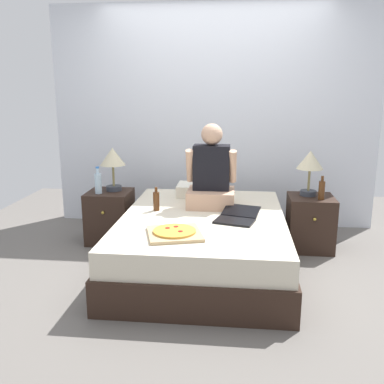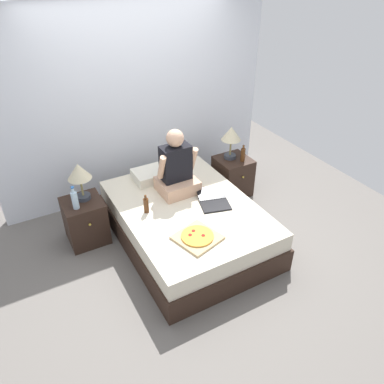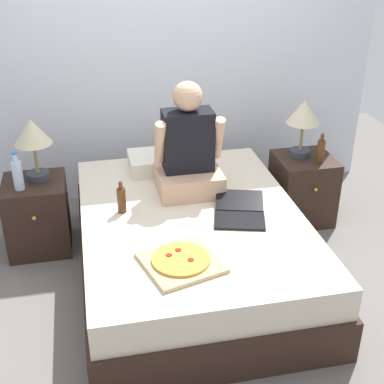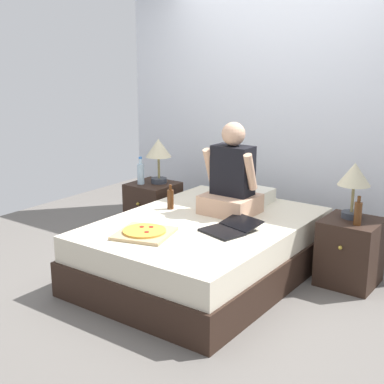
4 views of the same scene
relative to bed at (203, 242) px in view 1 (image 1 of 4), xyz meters
The scene contains 14 objects.
ground_plane 0.24m from the bed, ahead, with size 5.70×5.70×0.00m, color #66605B.
wall_back 1.70m from the bed, 90.00° to the left, with size 3.70×0.12×2.50m, color silver.
bed is the anchor object (origin of this frame).
nightstand_left 1.18m from the bed, 150.85° to the left, with size 0.44×0.47×0.54m.
lamp_on_left_nightstand 1.33m from the bed, 147.75° to the left, with size 0.26×0.26×0.45m.
water_bottle 1.28m from the bed, 156.42° to the left, with size 0.07×0.07×0.28m.
nightstand_right 1.18m from the bed, 29.15° to the left, with size 0.44×0.47×0.54m.
lamp_on_right_nightstand 1.33m from the bed, 31.99° to the left, with size 0.26×0.26×0.45m.
beer_bottle 1.26m from the bed, 23.34° to the left, with size 0.06×0.06×0.23m.
pillow 0.79m from the bed, 95.34° to the left, with size 0.52×0.34×0.12m, color silver.
person_seated 0.63m from the bed, 81.91° to the left, with size 0.47×0.40×0.78m.
laptop 0.41m from the bed, 19.37° to the right, with size 0.42×0.48×0.07m.
pizza_box 0.63m from the bed, 107.85° to the right, with size 0.49×0.49×0.05m.
beer_bottle_on_bed 0.57m from the bed, 165.61° to the left, with size 0.06×0.06×0.22m.
Camera 1 is at (0.29, -3.62, 1.58)m, focal length 40.00 mm.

